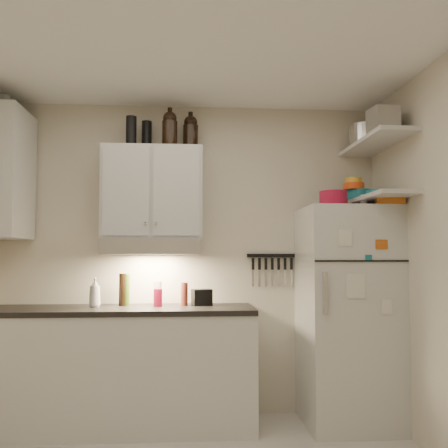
{
  "coord_description": "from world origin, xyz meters",
  "views": [
    {
      "loc": [
        -0.02,
        -2.73,
        1.31
      ],
      "look_at": [
        0.25,
        0.9,
        1.55
      ],
      "focal_mm": 40.0,
      "sensor_mm": 36.0,
      "label": 1
    }
  ],
  "objects": [
    {
      "name": "ceiling",
      "position": [
        0.0,
        0.0,
        2.61
      ],
      "size": [
        3.2,
        3.0,
        0.02
      ],
      "primitive_type": "cube",
      "color": "white",
      "rests_on": "ground"
    },
    {
      "name": "back_wall",
      "position": [
        0.0,
        1.51,
        1.3
      ],
      "size": [
        3.2,
        0.02,
        2.6
      ],
      "primitive_type": "cube",
      "color": "beige",
      "rests_on": "ground"
    },
    {
      "name": "base_cabinet",
      "position": [
        -0.55,
        1.2,
        0.44
      ],
      "size": [
        2.1,
        0.6,
        0.88
      ],
      "primitive_type": "cube",
      "color": "silver",
      "rests_on": "floor"
    },
    {
      "name": "countertop",
      "position": [
        -0.55,
        1.2,
        0.9
      ],
      "size": [
        2.1,
        0.62,
        0.04
      ],
      "primitive_type": "cube",
      "color": "black",
      "rests_on": "base_cabinet"
    },
    {
      "name": "upper_cabinet",
      "position": [
        -0.3,
        1.33,
        1.83
      ],
      "size": [
        0.8,
        0.33,
        0.75
      ],
      "primitive_type": "cube",
      "color": "silver",
      "rests_on": "back_wall"
    },
    {
      "name": "side_cabinet",
      "position": [
        -1.44,
        1.2,
        1.95
      ],
      "size": [
        0.33,
        0.55,
        1.0
      ],
      "primitive_type": "cube",
      "color": "silver",
      "rests_on": "left_wall"
    },
    {
      "name": "range_hood",
      "position": [
        -0.3,
        1.27,
        1.39
      ],
      "size": [
        0.76,
        0.46,
        0.12
      ],
      "primitive_type": "cube",
      "color": "silver",
      "rests_on": "back_wall"
    },
    {
      "name": "fridge",
      "position": [
        1.25,
        1.16,
        0.85
      ],
      "size": [
        0.7,
        0.68,
        1.7
      ],
      "primitive_type": "cube",
      "color": "silver",
      "rests_on": "floor"
    },
    {
      "name": "shelf_hi",
      "position": [
        1.45,
        1.02,
        2.2
      ],
      "size": [
        0.3,
        0.95,
        0.03
      ],
      "primitive_type": "cube",
      "color": "silver",
      "rests_on": "right_wall"
    },
    {
      "name": "shelf_lo",
      "position": [
        1.45,
        1.02,
        1.76
      ],
      "size": [
        0.3,
        0.95,
        0.03
      ],
      "primitive_type": "cube",
      "color": "silver",
      "rests_on": "right_wall"
    },
    {
      "name": "knife_strip",
      "position": [
        0.7,
        1.49,
        1.32
      ],
      "size": [
        0.42,
        0.02,
        0.03
      ],
      "primitive_type": "cube",
      "color": "black",
      "rests_on": "back_wall"
    },
    {
      "name": "dutch_oven",
      "position": [
        1.13,
        1.11,
        1.76
      ],
      "size": [
        0.23,
        0.23,
        0.13
      ],
      "primitive_type": "cylinder",
      "rotation": [
        0.0,
        0.0,
        -0.05
      ],
      "color": "#AD1435",
      "rests_on": "fridge"
    },
    {
      "name": "book_stack",
      "position": [
        1.51,
        0.93,
        1.74
      ],
      "size": [
        0.27,
        0.3,
        0.09
      ],
      "primitive_type": "cube",
      "rotation": [
        0.0,
        0.0,
        -0.29
      ],
      "color": "#BC5917",
      "rests_on": "fridge"
    },
    {
      "name": "spice_jar",
      "position": [
        1.36,
        1.06,
        1.75
      ],
      "size": [
        0.06,
        0.06,
        0.09
      ],
      "primitive_type": "cylinder",
      "rotation": [
        0.0,
        0.0,
        -0.09
      ],
      "color": "silver",
      "rests_on": "fridge"
    },
    {
      "name": "stock_pot",
      "position": [
        1.47,
        1.29,
        2.31
      ],
      "size": [
        0.29,
        0.29,
        0.19
      ],
      "primitive_type": "cylinder",
      "rotation": [
        0.0,
        0.0,
        -0.06
      ],
      "color": "silver",
      "rests_on": "shelf_hi"
    },
    {
      "name": "tin_a",
      "position": [
        1.48,
        0.98,
        2.31
      ],
      "size": [
        0.24,
        0.23,
        0.19
      ],
      "primitive_type": "cube",
      "rotation": [
        0.0,
        0.0,
        -0.42
      ],
      "color": "#AAAAAD",
      "rests_on": "shelf_hi"
    },
    {
      "name": "tin_b",
      "position": [
        1.41,
        0.77,
        2.31
      ],
      "size": [
        0.2,
        0.2,
        0.18
      ],
      "primitive_type": "cube",
      "rotation": [
        0.0,
        0.0,
        0.11
      ],
      "color": "#AAAAAD",
      "rests_on": "shelf_hi"
    },
    {
      "name": "bowl_teal",
      "position": [
        1.4,
        1.27,
        1.82
      ],
      "size": [
        0.22,
        0.22,
        0.09
      ],
      "primitive_type": "cylinder",
      "color": "#176F7F",
      "rests_on": "shelf_lo"
    },
    {
      "name": "bowl_orange",
      "position": [
        1.35,
        1.25,
        1.89
      ],
      "size": [
        0.17,
        0.17,
        0.05
      ],
      "primitive_type": "cylinder",
      "color": "#F44B17",
      "rests_on": "bowl_teal"
    },
    {
      "name": "bowl_yellow",
      "position": [
        1.35,
        1.25,
        1.93
      ],
      "size": [
        0.13,
        0.13,
        0.04
      ],
      "primitive_type": "cylinder",
      "color": "gold",
      "rests_on": "bowl_orange"
    },
    {
      "name": "plates",
      "position": [
        1.47,
        1.02,
        1.8
      ],
      "size": [
        0.26,
        0.26,
        0.05
      ],
      "primitive_type": "cylinder",
      "rotation": [
        0.0,
        0.0,
        0.31
      ],
      "color": "#176F7F",
      "rests_on": "shelf_lo"
    },
    {
      "name": "growler_a",
      "position": [
        -0.16,
        1.27,
        2.35
      ],
      "size": [
        0.14,
        0.14,
        0.29
      ],
      "primitive_type": null,
      "rotation": [
        0.0,
        0.0,
        -0.14
      ],
      "color": "black",
      "rests_on": "upper_cabinet"
    },
    {
      "name": "growler_b",
      "position": [
        0.01,
        1.39,
        2.35
      ],
      "size": [
        0.16,
        0.16,
        0.3
      ],
      "primitive_type": null,
      "rotation": [
        0.0,
        0.0,
        0.36
      ],
      "color": "black",
      "rests_on": "upper_cabinet"
    },
    {
      "name": "thermos_a",
      "position": [
        -0.36,
        1.41,
        2.32
      ],
      "size": [
        0.09,
        0.09,
        0.24
      ],
      "primitive_type": "cylinder",
      "rotation": [
        0.0,
        0.0,
        -0.15
      ],
      "color": "black",
      "rests_on": "upper_cabinet"
    },
    {
      "name": "thermos_b",
      "position": [
        -0.48,
        1.3,
        2.32
      ],
      "size": [
        0.09,
        0.09,
        0.25
      ],
      "primitive_type": "cylinder",
      "rotation": [
        0.0,
        0.0,
        0.05
      ],
      "color": "black",
      "rests_on": "upper_cabinet"
    },
    {
      "name": "side_jar",
      "position": [
        -1.49,
        1.29,
        2.52
      ],
      "size": [
        0.12,
        0.12,
        0.15
      ],
      "primitive_type": "cylinder",
      "rotation": [
        0.0,
        0.0,
        0.14
      ],
      "color": "silver",
      "rests_on": "side_cabinet"
    },
    {
      "name": "soap_bottle",
      "position": [
        -0.73,
        1.22,
        1.05
      ],
      "size": [
        0.11,
        0.11,
        0.25
      ],
      "primitive_type": "imported",
      "rotation": [
        0.0,
        0.0,
        0.12
      ],
      "color": "silver",
      "rests_on": "countertop"
    },
    {
      "name": "pepper_mill",
      "position": [
        -0.04,
        1.3,
        1.01
      ],
      "size": [
        0.07,
        0.07,
        0.18
      ],
      "primitive_type": "cylinder",
      "rotation": [
        0.0,
        0.0,
        0.22
      ],
      "color": "maroon",
      "rests_on": "countertop"
    },
    {
      "name": "oil_bottle",
      "position": [
        -0.5,
        1.32,
        1.05
      ],
      "size": [
        0.06,
        0.06,
        0.25
      ],
      "primitive_type": "cylinder",
      "rotation": [
        0.0,
        0.0,
        -0.23
      ],
      "color": "#3F6118",
      "rests_on": "countertop"
    },
    {
      "name": "vinegar_bottle",
      "position": [
        -0.53,
        1.32,
        1.05
      ],
      "size": [
        0.06,
        0.06,
        0.26
      ],
      "primitive_type": "cylinder",
      "rotation": [
        0.0,
        0.0,
        -0.06
      ],
      "color": "black",
      "rests_on": "countertop"
    },
    {
      "name": "clear_bottle",
      "position": [
        -0.25,
        1.32,
        1.02
      ],
      "size": [
        0.08,
        0.08,
        0.19
      ],
      "primitive_type": "cylinder",
      "rotation": [
        0.0,
        0.0,
        -0.29
      ],
      "color": "silver",
      "rests_on": "countertop"
    },
    {
      "name": "red_jar",
      "position": [
        -0.25,
        1.24,
        0.99
      ],
      "size": [
        0.07,
        0.07,
        0.14
      ],
      "primitive_type": "cylinder",
      "rotation": [
        0.0,
        0.0,
        -0.07
      ],
      "color": "#AD1435",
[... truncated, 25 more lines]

